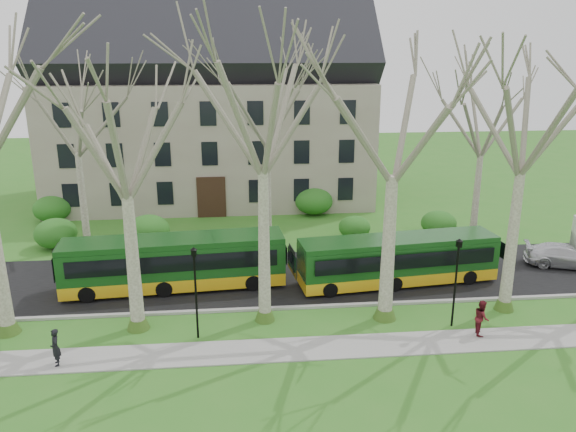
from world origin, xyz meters
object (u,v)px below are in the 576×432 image
object	(u,v)px
pedestrian_a	(55,347)
pedestrian_b	(482,317)
bus_lead	(175,262)
sedan	(565,256)
bus_follow	(398,260)

from	to	relation	value
pedestrian_a	pedestrian_b	xyz separation A→B (m)	(18.68, 0.84, 0.03)
bus_lead	pedestrian_b	size ratio (longest dim) A/B	7.09
pedestrian_b	sedan	bearing A→B (deg)	-35.00
bus_follow	pedestrian_a	size ratio (longest dim) A/B	6.84
sedan	pedestrian_a	bearing A→B (deg)	125.90
sedan	pedestrian_b	world-z (taller)	pedestrian_b
sedan	pedestrian_b	xyz separation A→B (m)	(-8.55, -7.53, 0.17)
bus_lead	sedan	xyz separation A→B (m)	(23.03, 0.93, -0.81)
bus_lead	bus_follow	bearing A→B (deg)	-6.96
bus_follow	pedestrian_a	xyz separation A→B (m)	(-16.47, -6.93, -0.57)
pedestrian_a	bus_follow	bearing A→B (deg)	93.80
bus_lead	bus_follow	size ratio (longest dim) A/B	1.07
bus_lead	sedan	distance (m)	23.07
bus_lead	sedan	size ratio (longest dim) A/B	2.57
bus_follow	sedan	bearing A→B (deg)	1.19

